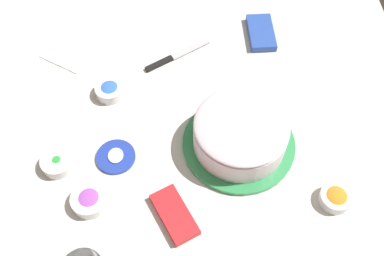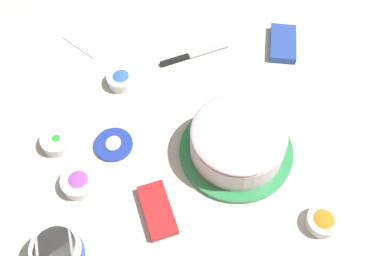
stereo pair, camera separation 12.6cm
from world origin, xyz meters
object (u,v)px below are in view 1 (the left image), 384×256
object	(u,v)px
spreading_knife	(172,58)
sprinkle_bowl_orange	(336,197)
paper_napkin	(72,50)
sprinkle_bowl_rainbow	(89,200)
sprinkle_bowl_blue	(110,90)
candy_box_upper	(261,33)
frosted_cake	(240,134)
frosting_tub_lid	(116,157)
candy_box_lower	(175,215)
sprinkle_bowl_green	(58,162)

from	to	relation	value
spreading_knife	sprinkle_bowl_orange	size ratio (longest dim) A/B	2.59
spreading_knife	paper_napkin	bearing A→B (deg)	-100.00
sprinkle_bowl_rainbow	sprinkle_bowl_blue	distance (m)	0.36
sprinkle_bowl_rainbow	candy_box_upper	world-z (taller)	sprinkle_bowl_rainbow
frosted_cake	spreading_knife	size ratio (longest dim) A/B	1.47
frosting_tub_lid	sprinkle_bowl_orange	size ratio (longest dim) A/B	1.31
sprinkle_bowl_rainbow	candy_box_lower	xyz separation A→B (m)	(0.05, 0.22, -0.01)
sprinkle_bowl_green	spreading_knife	bearing A→B (deg)	138.73
frosting_tub_lid	sprinkle_bowl_blue	world-z (taller)	sprinkle_bowl_blue
frosted_cake	candy_box_lower	xyz separation A→B (m)	(0.20, -0.19, -0.04)
sprinkle_bowl_orange	paper_napkin	xyz separation A→B (m)	(-0.58, -0.73, -0.02)
frosting_tub_lid	sprinkle_bowl_green	size ratio (longest dim) A/B	1.21
sprinkle_bowl_rainbow	candy_box_upper	bearing A→B (deg)	137.15
frosted_cake	sprinkle_bowl_green	world-z (taller)	frosted_cake
frosted_cake	sprinkle_bowl_rainbow	distance (m)	0.44
frosting_tub_lid	sprinkle_bowl_orange	world-z (taller)	sprinkle_bowl_orange
sprinkle_bowl_rainbow	candy_box_lower	size ratio (longest dim) A/B	0.64
frosting_tub_lid	candy_box_lower	bearing A→B (deg)	40.40
candy_box_lower	candy_box_upper	world-z (taller)	candy_box_upper
spreading_knife	sprinkle_bowl_orange	distance (m)	0.66
frosting_tub_lid	frosted_cake	bearing A→B (deg)	93.42
spreading_knife	sprinkle_bowl_blue	size ratio (longest dim) A/B	2.46
candy_box_lower	frosting_tub_lid	bearing A→B (deg)	-165.04
sprinkle_bowl_orange	candy_box_lower	xyz separation A→B (m)	(0.02, -0.42, -0.01)
spreading_knife	sprinkle_bowl_green	distance (m)	0.49
candy_box_upper	sprinkle_bowl_blue	bearing A→B (deg)	-65.97
candy_box_upper	sprinkle_bowl_green	bearing A→B (deg)	-53.57
frosted_cake	sprinkle_bowl_orange	size ratio (longest dim) A/B	3.81
spreading_knife	sprinkle_bowl_orange	world-z (taller)	sprinkle_bowl_orange
sprinkle_bowl_rainbow	sprinkle_bowl_blue	world-z (taller)	sprinkle_bowl_blue
frosting_tub_lid	candy_box_lower	size ratio (longest dim) A/B	0.72
sprinkle_bowl_green	sprinkle_bowl_rainbow	distance (m)	0.15
frosting_tub_lid	sprinkle_bowl_rainbow	world-z (taller)	sprinkle_bowl_rainbow
sprinkle_bowl_green	candy_box_lower	world-z (taller)	sprinkle_bowl_green
sprinkle_bowl_orange	paper_napkin	distance (m)	0.93
candy_box_upper	paper_napkin	distance (m)	0.63
sprinkle_bowl_rainbow	sprinkle_bowl_orange	bearing A→B (deg)	87.02
sprinkle_bowl_green	paper_napkin	bearing A→B (deg)	179.98
spreading_knife	sprinkle_bowl_green	bearing A→B (deg)	-41.27
sprinkle_bowl_green	candy_box_lower	size ratio (longest dim) A/B	0.60
frosted_cake	paper_napkin	bearing A→B (deg)	-128.14
sprinkle_bowl_green	sprinkle_bowl_blue	bearing A→B (deg)	151.06
spreading_knife	candy_box_upper	size ratio (longest dim) A/B	1.40
candy_box_lower	sprinkle_bowl_green	bearing A→B (deg)	-143.77
spreading_knife	sprinkle_bowl_orange	xyz separation A→B (m)	(0.52, 0.40, 0.01)
frosting_tub_lid	candy_box_upper	bearing A→B (deg)	133.28
sprinkle_bowl_blue	sprinkle_bowl_orange	distance (m)	0.71
sprinkle_bowl_rainbow	spreading_knife	bearing A→B (deg)	154.55
frosting_tub_lid	candy_box_lower	distance (m)	0.24
sprinkle_bowl_rainbow	sprinkle_bowl_orange	xyz separation A→B (m)	(0.03, 0.64, 0.00)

